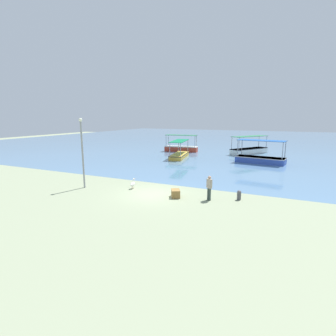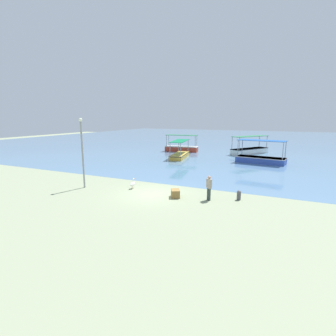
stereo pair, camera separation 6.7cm
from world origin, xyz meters
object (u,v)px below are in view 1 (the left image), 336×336
fishing_boat_far_left (181,148)px  fishing_boat_outer (179,154)px  mooring_bollard (239,195)px  lamp_post (82,149)px  fishing_boat_near_right (260,158)px  fishing_boat_far_right (249,150)px  cargo_crate (176,193)px  pelican (133,184)px  fisherman_standing (209,187)px

fishing_boat_far_left → fishing_boat_outer: fishing_boat_far_left is taller
fishing_boat_outer → mooring_bollard: bearing=-55.2°
lamp_post → fishing_boat_near_right: bearing=56.9°
fishing_boat_far_right → fishing_boat_far_left: size_ratio=1.18×
fishing_boat_far_right → cargo_crate: 24.90m
cargo_crate → fishing_boat_near_right: bearing=77.0°
fishing_boat_near_right → fishing_boat_outer: size_ratio=1.01×
pelican → lamp_post: 4.76m
lamp_post → fisherman_standing: size_ratio=3.24×
pelican → fisherman_standing: fisherman_standing is taller
fishing_boat_far_right → pelican: bearing=-102.8°
fishing_boat_near_right → cargo_crate: bearing=-103.0°
fishing_boat_far_right → pelican: fishing_boat_far_right is taller
fishing_boat_far_left → fishing_boat_outer: 6.71m
fishing_boat_far_left → pelican: 22.89m
lamp_post → cargo_crate: (7.61, 0.69, -2.82)m
fisherman_standing → cargo_crate: 2.42m
lamp_post → mooring_bollard: lamp_post is taller
fishing_boat_near_right → fishing_boat_outer: 10.52m
mooring_bollard → lamp_post: bearing=-170.5°
fishing_boat_far_right → fishing_boat_outer: bearing=-134.8°
fishing_boat_near_right → cargo_crate: fishing_boat_near_right is taller
fishing_boat_far_left → fisherman_standing: bearing=-63.8°
pelican → lamp_post: size_ratio=0.15×
fishing_boat_outer → pelican: 16.26m
fishing_boat_far_left → fisherman_standing: 25.24m
lamp_post → fisherman_standing: bearing=6.0°
fisherman_standing → fishing_boat_far_right: bearing=91.8°
pelican → fishing_boat_outer: bearing=99.3°
fishing_boat_near_right → fisherman_standing: (-1.64, -16.71, 0.36)m
fishing_boat_near_right → cargo_crate: size_ratio=7.30×
fishing_boat_near_right → lamp_post: lamp_post is taller
pelican → mooring_bollard: (8.08, 0.64, -0.02)m
fishing_boat_near_right → mooring_bollard: 15.80m
fishing_boat_far_right → lamp_post: lamp_post is taller
pelican → mooring_bollard: size_ratio=1.21×
fishing_boat_far_right → lamp_post: 27.26m
fishing_boat_near_right → pelican: (-7.88, -16.43, -0.17)m
cargo_crate → mooring_bollard: bearing=17.0°
fishing_boat_near_right → fisherman_standing: 16.79m
cargo_crate → fishing_boat_far_right: bearing=86.4°
fishing_boat_far_right → fishing_boat_near_right: 8.15m
fishing_boat_far_right → pelican: (-5.48, -24.22, -0.20)m
pelican → fishing_boat_near_right: bearing=64.4°
fishing_boat_far_left → pelican: fishing_boat_far_left is taller
fishing_boat_far_right → fishing_boat_near_right: size_ratio=1.08×
mooring_bollard → fisherman_standing: bearing=-153.6°
fishing_boat_far_right → fisherman_standing: fishing_boat_far_right is taller
lamp_post → fisherman_standing: 10.21m
mooring_bollard → cargo_crate: bearing=-163.0°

